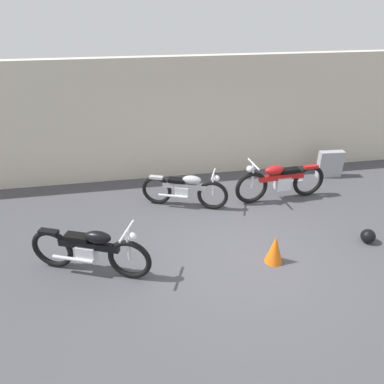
# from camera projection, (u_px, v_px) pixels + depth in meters

# --- Properties ---
(ground_plane) EXTENTS (40.00, 40.00, 0.00)m
(ground_plane) POSITION_uv_depth(u_px,v_px,m) (240.00, 253.00, 6.73)
(ground_plane) COLOR #47474C
(building_wall) EXTENTS (18.00, 0.30, 3.02)m
(building_wall) POSITION_uv_depth(u_px,v_px,m) (202.00, 118.00, 9.15)
(building_wall) COLOR beige
(building_wall) RESTS_ON ground_plane
(stone_marker) EXTENTS (0.66, 0.24, 0.71)m
(stone_marker) POSITION_uv_depth(u_px,v_px,m) (330.00, 164.00, 9.44)
(stone_marker) COLOR #9E9EA3
(stone_marker) RESTS_ON ground_plane
(helmet) EXTENTS (0.28, 0.28, 0.28)m
(helmet) POSITION_uv_depth(u_px,v_px,m) (368.00, 236.00, 6.96)
(helmet) COLOR black
(helmet) RESTS_ON ground_plane
(traffic_cone) EXTENTS (0.32, 0.32, 0.55)m
(traffic_cone) POSITION_uv_depth(u_px,v_px,m) (275.00, 249.00, 6.38)
(traffic_cone) COLOR orange
(traffic_cone) RESTS_ON ground_plane
(motorcycle_red) EXTENTS (2.23, 0.62, 1.00)m
(motorcycle_red) POSITION_uv_depth(u_px,v_px,m) (280.00, 181.00, 8.30)
(motorcycle_red) COLOR black
(motorcycle_red) RESTS_ON ground_plane
(motorcycle_black) EXTENTS (2.06, 1.01, 0.98)m
(motorcycle_black) POSITION_uv_depth(u_px,v_px,m) (90.00, 250.00, 6.04)
(motorcycle_black) COLOR black
(motorcycle_black) RESTS_ON ground_plane
(motorcycle_silver) EXTENTS (1.88, 0.89, 0.89)m
(motorcycle_silver) POSITION_uv_depth(u_px,v_px,m) (185.00, 190.00, 8.03)
(motorcycle_silver) COLOR black
(motorcycle_silver) RESTS_ON ground_plane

